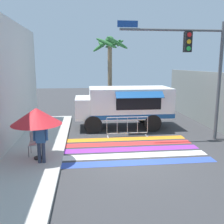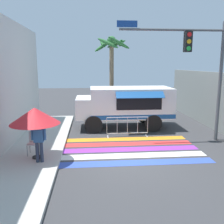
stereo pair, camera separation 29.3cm
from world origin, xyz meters
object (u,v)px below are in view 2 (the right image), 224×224
at_px(traffic_signal_pole, 200,60).
at_px(vendor_person, 39,138).
at_px(food_truck, 123,103).
at_px(patio_umbrella, 35,116).
at_px(palm_tree, 112,57).
at_px(folding_chair, 34,141).
at_px(barricade_front, 127,127).

height_order(traffic_signal_pole, vendor_person, traffic_signal_pole).
bearing_deg(vendor_person, food_truck, 46.02).
height_order(patio_umbrella, vendor_person, patio_umbrella).
distance_m(patio_umbrella, vendor_person, 0.85).
distance_m(vendor_person, palm_tree, 9.58).
xyz_separation_m(patio_umbrella, folding_chair, (-0.19, 0.50, -1.11)).
height_order(folding_chair, barricade_front, barricade_front).
xyz_separation_m(food_truck, patio_umbrella, (-3.94, -4.82, 0.34)).
bearing_deg(food_truck, barricade_front, -91.06).
relative_size(food_truck, palm_tree, 0.98).
xyz_separation_m(traffic_signal_pole, barricade_front, (-3.16, 0.94, -3.32)).
bearing_deg(barricade_front, folding_chair, -149.14).
bearing_deg(traffic_signal_pole, barricade_front, 163.37).
bearing_deg(food_truck, traffic_signal_pole, -42.04).
xyz_separation_m(traffic_signal_pole, vendor_person, (-6.89, -2.41, -2.79)).
bearing_deg(barricade_front, traffic_signal_pole, -16.63).
distance_m(folding_chair, vendor_person, 1.06).
bearing_deg(traffic_signal_pole, folding_chair, -168.31).
relative_size(barricade_front, palm_tree, 0.39).
height_order(patio_umbrella, palm_tree, palm_tree).
xyz_separation_m(folding_chair, palm_tree, (3.73, 7.52, 3.45)).
xyz_separation_m(patio_umbrella, vendor_person, (0.18, -0.42, -0.72)).
bearing_deg(food_truck, folding_chair, -133.69).
relative_size(food_truck, traffic_signal_pole, 0.97).
xyz_separation_m(vendor_person, palm_tree, (3.36, 8.43, 3.07)).
bearing_deg(palm_tree, food_truck, -82.89).
height_order(traffic_signal_pole, patio_umbrella, traffic_signal_pole).
distance_m(vendor_person, barricade_front, 5.04).
distance_m(patio_umbrella, folding_chair, 1.23).
relative_size(folding_chair, barricade_front, 0.42).
relative_size(traffic_signal_pole, barricade_front, 2.61).
height_order(food_truck, folding_chair, food_truck).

